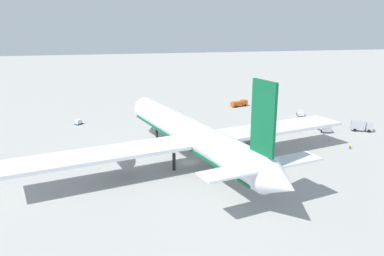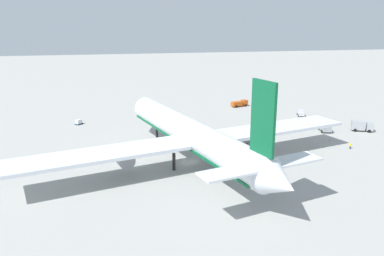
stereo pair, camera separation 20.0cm
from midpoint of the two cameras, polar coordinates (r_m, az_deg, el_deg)
The scene contains 10 objects.
ground_plane at distance 90.50m, azimuth -0.29°, elevation -4.96°, with size 600.00×600.00×0.00m, color #9E9E99.
airliner at distance 87.30m, azimuth 0.14°, elevation -1.02°, with size 67.92×78.95×22.43m.
service_truck_0 at distance 121.18m, azimuth 18.76°, elevation 0.25°, with size 5.96×3.77×2.68m.
service_truck_2 at distance 124.99m, azimuth 23.45°, elevation 0.31°, with size 4.77×6.28×3.05m.
service_truck_4 at distance 148.62m, azimuth 6.96°, elevation 3.58°, with size 4.00×6.93×2.28m.
service_van at distance 138.41m, azimuth 15.56°, elevation 2.15°, with size 4.59×3.04×1.97m.
baggage_cart_1 at distance 127.19m, azimuth -16.09°, elevation 0.86°, with size 2.71×2.52×1.53m.
ground_worker_1 at distance 133.50m, azimuth -1.71°, elevation 2.16°, with size 0.52×0.52×1.69m.
ground_worker_2 at distance 106.98m, azimuth 22.06°, elevation -2.42°, with size 0.46×0.46×1.60m.
traffic_cone_0 at distance 111.94m, azimuth 19.39°, elevation -1.68°, with size 0.36×0.36×0.55m, color orange.
Camera 2 is at (-82.98, 17.47, 31.61)m, focal length 36.71 mm.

